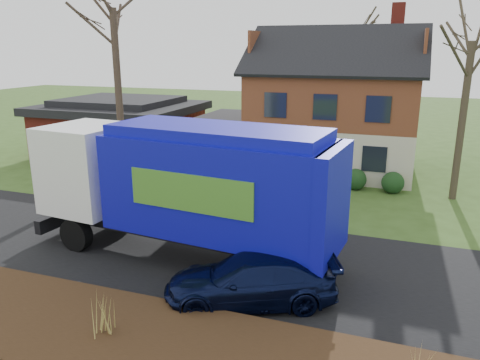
% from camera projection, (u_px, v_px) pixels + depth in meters
% --- Properties ---
extents(ground, '(120.00, 120.00, 0.00)m').
position_uv_depth(ground, '(211.00, 255.00, 16.11)').
color(ground, '#324D19').
rests_on(ground, ground).
extents(road, '(80.00, 7.00, 0.02)m').
position_uv_depth(road, '(211.00, 255.00, 16.10)').
color(road, black).
rests_on(road, ground).
extents(mulch_verge, '(80.00, 3.50, 0.30)m').
position_uv_depth(mulch_verge, '(125.00, 338.00, 11.26)').
color(mulch_verge, black).
rests_on(mulch_verge, ground).
extents(main_house, '(12.95, 8.95, 9.26)m').
position_uv_depth(main_house, '(327.00, 99.00, 27.13)').
color(main_house, beige).
rests_on(main_house, ground).
extents(ranch_house, '(9.80, 8.20, 3.70)m').
position_uv_depth(ranch_house, '(121.00, 126.00, 31.26)').
color(ranch_house, maroon).
rests_on(ranch_house, ground).
extents(garbage_truck, '(10.93, 3.94, 4.58)m').
position_uv_depth(garbage_truck, '(188.00, 183.00, 15.26)').
color(garbage_truck, black).
rests_on(garbage_truck, ground).
extents(silver_sedan, '(4.76, 1.99, 1.53)m').
position_uv_depth(silver_sedan, '(125.00, 179.00, 22.61)').
color(silver_sedan, '#ACB0B4').
rests_on(silver_sedan, ground).
extents(navy_wagon, '(5.16, 3.70, 1.39)m').
position_uv_depth(navy_wagon, '(250.00, 280.00, 12.97)').
color(navy_wagon, black).
rests_on(navy_wagon, ground).
extents(tree_front_east, '(3.70, 3.70, 10.27)m').
position_uv_depth(tree_front_east, '(476.00, 12.00, 19.89)').
color(tree_front_east, '#403626').
rests_on(tree_front_east, ground).
extents(tree_back, '(3.51, 3.51, 11.10)m').
position_uv_depth(tree_back, '(358.00, 12.00, 31.82)').
color(tree_back, '#3E3425').
rests_on(tree_back, ground).
extents(grass_clump_mid, '(0.37, 0.31, 1.04)m').
position_uv_depth(grass_clump_mid, '(104.00, 316.00, 11.00)').
color(grass_clump_mid, '#AB984B').
rests_on(grass_clump_mid, mulch_verge).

